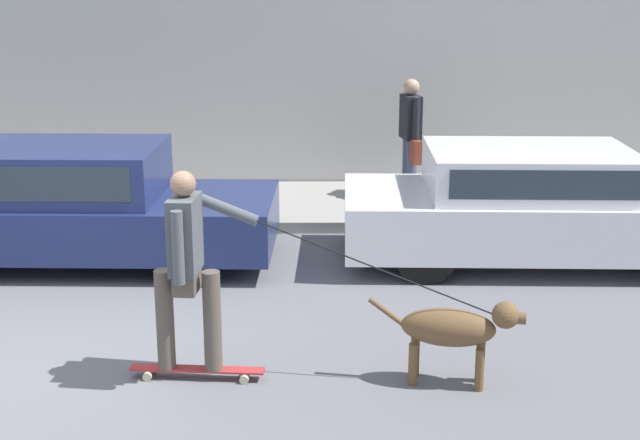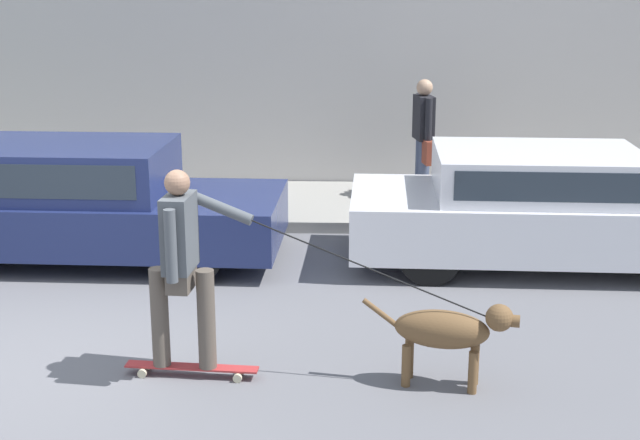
{
  "view_description": "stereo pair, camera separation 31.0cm",
  "coord_description": "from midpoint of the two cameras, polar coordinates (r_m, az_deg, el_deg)",
  "views": [
    {
      "loc": [
        2.23,
        -6.59,
        3.05
      ],
      "look_at": [
        2.28,
        1.06,
        0.95
      ],
      "focal_mm": 50.0,
      "sensor_mm": 36.0,
      "label": 1
    },
    {
      "loc": [
        2.54,
        -6.59,
        3.05
      ],
      "look_at": [
        2.28,
        1.06,
        0.95
      ],
      "focal_mm": 50.0,
      "sensor_mm": 36.0,
      "label": 2
    }
  ],
  "objects": [
    {
      "name": "skateboarder",
      "position": [
        6.84,
        -9.72,
        -2.78
      ],
      "size": [
        2.89,
        0.57,
        1.66
      ],
      "rotation": [
        0.0,
        0.0,
        -0.08
      ],
      "color": "beige",
      "rests_on": "ground_plane"
    },
    {
      "name": "parked_car_2",
      "position": [
        9.99,
        12.99,
        0.83
      ],
      "size": [
        4.39,
        1.91,
        1.25
      ],
      "rotation": [
        0.0,
        0.0,
        -0.03
      ],
      "color": "black",
      "rests_on": "ground_plane"
    },
    {
      "name": "parked_car_1",
      "position": [
        10.12,
        -16.72,
        0.87
      ],
      "size": [
        4.45,
        1.83,
        1.3
      ],
      "rotation": [
        0.0,
        0.0,
        -0.03
      ],
      "color": "black",
      "rests_on": "ground_plane"
    },
    {
      "name": "pedestrian_with_bag",
      "position": [
        12.03,
        5.09,
        5.56
      ],
      "size": [
        0.28,
        0.7,
        1.6
      ],
      "rotation": [
        0.0,
        0.0,
        3.32
      ],
      "color": "#3D4760",
      "rests_on": "sidewalk_curb"
    },
    {
      "name": "dog",
      "position": [
        6.89,
        7.34,
        -6.92
      ],
      "size": [
        1.18,
        0.44,
        0.7
      ],
      "rotation": [
        0.0,
        0.0,
        -0.21
      ],
      "color": "brown",
      "rests_on": "ground_plane"
    },
    {
      "name": "sidewalk_curb",
      "position": [
        12.23,
        -11.6,
        0.92
      ],
      "size": [
        30.0,
        2.27,
        0.14
      ],
      "color": "gray",
      "rests_on": "ground_plane"
    },
    {
      "name": "ground_plane",
      "position": [
        7.64,
        -18.75,
        -9.04
      ],
      "size": [
        36.0,
        36.0,
        0.0
      ],
      "primitive_type": "plane",
      "color": "slate"
    }
  ]
}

